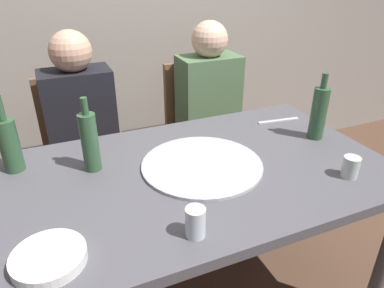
{
  "coord_description": "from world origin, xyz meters",
  "views": [
    {
      "loc": [
        -0.49,
        -1.07,
        1.46
      ],
      "look_at": [
        0.01,
        0.12,
        0.79
      ],
      "focal_mm": 33.11,
      "sensor_mm": 36.0,
      "label": 1
    }
  ],
  "objects": [
    {
      "name": "guest_in_beanie",
      "position": [
        0.41,
        0.69,
        0.64
      ],
      "size": [
        0.36,
        0.56,
        1.17
      ],
      "rotation": [
        0.0,
        0.0,
        3.14
      ],
      "color": "#4C6B47",
      "rests_on": "ground_plane"
    },
    {
      "name": "wine_bottle",
      "position": [
        0.59,
        0.04,
        0.87
      ],
      "size": [
        0.07,
        0.07,
        0.3
      ],
      "color": "#2D5133",
      "rests_on": "dining_table"
    },
    {
      "name": "tumbler_near",
      "position": [
        0.49,
        -0.27,
        0.78
      ],
      "size": [
        0.06,
        0.06,
        0.08
      ],
      "primitive_type": "cylinder",
      "color": "#B7C6BC",
      "rests_on": "dining_table"
    },
    {
      "name": "water_bottle",
      "position": [
        -0.38,
        0.16,
        0.86
      ],
      "size": [
        0.06,
        0.06,
        0.29
      ],
      "color": "#2D5133",
      "rests_on": "dining_table"
    },
    {
      "name": "chair_right",
      "position": [
        0.41,
        0.84,
        0.51
      ],
      "size": [
        0.44,
        0.44,
        0.9
      ],
      "rotation": [
        0.0,
        0.0,
        3.14
      ],
      "color": "brown",
      "rests_on": "ground_plane"
    },
    {
      "name": "tumbler_far",
      "position": [
        -0.17,
        -0.33,
        0.79
      ],
      "size": [
        0.06,
        0.06,
        0.09
      ],
      "primitive_type": "cylinder",
      "color": "silver",
      "rests_on": "dining_table"
    },
    {
      "name": "chair_left",
      "position": [
        -0.35,
        0.84,
        0.51
      ],
      "size": [
        0.44,
        0.44,
        0.9
      ],
      "rotation": [
        0.0,
        0.0,
        3.14
      ],
      "color": "brown",
      "rests_on": "ground_plane"
    },
    {
      "name": "guest_in_sweater",
      "position": [
        -0.35,
        0.69,
        0.64
      ],
      "size": [
        0.36,
        0.56,
        1.17
      ],
      "rotation": [
        0.0,
        0.0,
        3.14
      ],
      "color": "black",
      "rests_on": "ground_plane"
    },
    {
      "name": "beer_bottle",
      "position": [
        -0.66,
        0.28,
        0.86
      ],
      "size": [
        0.07,
        0.07,
        0.3
      ],
      "color": "#2D5133",
      "rests_on": "dining_table"
    },
    {
      "name": "table_knife",
      "position": [
        0.55,
        0.26,
        0.75
      ],
      "size": [
        0.22,
        0.05,
        0.01
      ],
      "primitive_type": "cube",
      "rotation": [
        0.0,
        0.0,
        3.02
      ],
      "color": "#B7B7BC",
      "rests_on": "dining_table"
    },
    {
      "name": "plate_stack",
      "position": [
        -0.57,
        -0.28,
        0.76
      ],
      "size": [
        0.2,
        0.2,
        0.03
      ],
      "primitive_type": "cylinder",
      "color": "white",
      "rests_on": "dining_table"
    },
    {
      "name": "dining_table",
      "position": [
        0.0,
        0.0,
        0.66
      ],
      "size": [
        1.47,
        0.89,
        0.74
      ],
      "color": "#4C4C51",
      "rests_on": "ground_plane"
    },
    {
      "name": "pizza_tray",
      "position": [
        0.01,
        0.02,
        0.75
      ],
      "size": [
        0.48,
        0.48,
        0.01
      ],
      "primitive_type": "cylinder",
      "color": "#ADADB2",
      "rests_on": "dining_table"
    }
  ]
}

